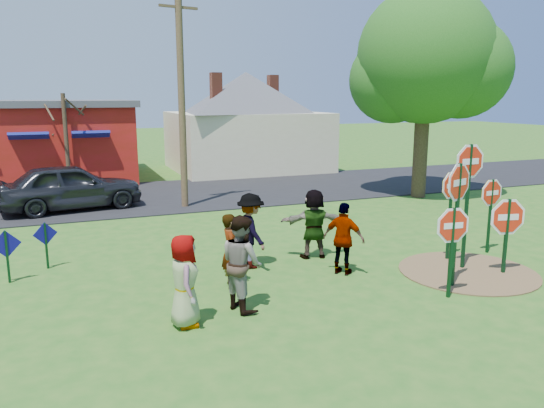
{
  "coord_description": "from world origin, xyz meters",
  "views": [
    {
      "loc": [
        -4.25,
        -10.43,
        4.11
      ],
      "look_at": [
        0.38,
        1.22,
        1.55
      ],
      "focal_mm": 35.0,
      "sensor_mm": 36.0,
      "label": 1
    }
  ],
  "objects_px": {
    "stop_sign_c": "(469,177)",
    "person_a": "(184,281)",
    "stop_sign_a": "(452,233)",
    "suv": "(71,186)",
    "person_b": "(231,251)",
    "stop_sign_d": "(491,198)",
    "leafy_tree": "(428,63)",
    "utility_pole": "(181,91)",
    "stop_sign_b": "(451,193)"
  },
  "relations": [
    {
      "from": "person_a",
      "to": "leafy_tree",
      "type": "height_order",
      "value": "leafy_tree"
    },
    {
      "from": "stop_sign_b",
      "to": "person_a",
      "type": "relative_size",
      "value": 1.41
    },
    {
      "from": "stop_sign_a",
      "to": "leafy_tree",
      "type": "distance_m",
      "value": 12.19
    },
    {
      "from": "person_a",
      "to": "suv",
      "type": "height_order",
      "value": "suv"
    },
    {
      "from": "stop_sign_c",
      "to": "person_b",
      "type": "relative_size",
      "value": 1.94
    },
    {
      "from": "stop_sign_b",
      "to": "stop_sign_d",
      "type": "xyz_separation_m",
      "value": [
        1.43,
        0.12,
        -0.25
      ]
    },
    {
      "from": "suv",
      "to": "person_b",
      "type": "bearing_deg",
      "value": -172.18
    },
    {
      "from": "stop_sign_c",
      "to": "leafy_tree",
      "type": "bearing_deg",
      "value": 56.93
    },
    {
      "from": "stop_sign_b",
      "to": "stop_sign_d",
      "type": "bearing_deg",
      "value": -7.0
    },
    {
      "from": "stop_sign_d",
      "to": "person_b",
      "type": "height_order",
      "value": "stop_sign_d"
    },
    {
      "from": "person_a",
      "to": "person_b",
      "type": "bearing_deg",
      "value": -34.41
    },
    {
      "from": "utility_pole",
      "to": "person_a",
      "type": "bearing_deg",
      "value": -102.47
    },
    {
      "from": "stop_sign_d",
      "to": "leafy_tree",
      "type": "xyz_separation_m",
      "value": [
        3.38,
        7.3,
        3.9
      ]
    },
    {
      "from": "stop_sign_a",
      "to": "suv",
      "type": "distance_m",
      "value": 13.91
    },
    {
      "from": "suv",
      "to": "leafy_tree",
      "type": "xyz_separation_m",
      "value": [
        13.54,
        -2.47,
        4.5
      ]
    },
    {
      "from": "utility_pole",
      "to": "leafy_tree",
      "type": "relative_size",
      "value": 0.97
    },
    {
      "from": "stop_sign_b",
      "to": "person_a",
      "type": "bearing_deg",
      "value": 179.63
    },
    {
      "from": "stop_sign_a",
      "to": "stop_sign_c",
      "type": "height_order",
      "value": "stop_sign_c"
    },
    {
      "from": "stop_sign_a",
      "to": "stop_sign_c",
      "type": "distance_m",
      "value": 2.27
    },
    {
      "from": "person_a",
      "to": "utility_pole",
      "type": "xyz_separation_m",
      "value": [
        2.29,
        10.35,
        3.44
      ]
    },
    {
      "from": "stop_sign_c",
      "to": "stop_sign_d",
      "type": "bearing_deg",
      "value": 26.16
    },
    {
      "from": "person_a",
      "to": "suv",
      "type": "distance_m",
      "value": 11.44
    },
    {
      "from": "person_a",
      "to": "suv",
      "type": "bearing_deg",
      "value": 14.23
    },
    {
      "from": "stop_sign_b",
      "to": "stop_sign_c",
      "type": "bearing_deg",
      "value": -111.92
    },
    {
      "from": "person_a",
      "to": "utility_pole",
      "type": "relative_size",
      "value": 0.21
    },
    {
      "from": "stop_sign_b",
      "to": "person_b",
      "type": "height_order",
      "value": "stop_sign_b"
    },
    {
      "from": "person_b",
      "to": "stop_sign_a",
      "type": "bearing_deg",
      "value": -111.67
    },
    {
      "from": "stop_sign_c",
      "to": "stop_sign_a",
      "type": "bearing_deg",
      "value": -140.44
    },
    {
      "from": "suv",
      "to": "leafy_tree",
      "type": "bearing_deg",
      "value": -109.97
    },
    {
      "from": "stop_sign_a",
      "to": "stop_sign_c",
      "type": "xyz_separation_m",
      "value": [
        1.57,
        1.39,
        0.85
      ]
    },
    {
      "from": "stop_sign_b",
      "to": "leafy_tree",
      "type": "xyz_separation_m",
      "value": [
        4.8,
        7.42,
        3.65
      ]
    },
    {
      "from": "person_a",
      "to": "utility_pole",
      "type": "distance_m",
      "value": 11.15
    },
    {
      "from": "person_a",
      "to": "utility_pole",
      "type": "height_order",
      "value": "utility_pole"
    },
    {
      "from": "stop_sign_d",
      "to": "leafy_tree",
      "type": "relative_size",
      "value": 0.25
    },
    {
      "from": "utility_pole",
      "to": "stop_sign_d",
      "type": "bearing_deg",
      "value": -54.81
    },
    {
      "from": "stop_sign_a",
      "to": "leafy_tree",
      "type": "bearing_deg",
      "value": 61.9
    },
    {
      "from": "stop_sign_b",
      "to": "utility_pole",
      "type": "height_order",
      "value": "utility_pole"
    },
    {
      "from": "stop_sign_b",
      "to": "leafy_tree",
      "type": "relative_size",
      "value": 0.29
    },
    {
      "from": "stop_sign_b",
      "to": "person_a",
      "type": "height_order",
      "value": "stop_sign_b"
    },
    {
      "from": "stop_sign_b",
      "to": "utility_pole",
      "type": "bearing_deg",
      "value": 106.39
    },
    {
      "from": "utility_pole",
      "to": "person_b",
      "type": "bearing_deg",
      "value": -95.98
    },
    {
      "from": "leafy_tree",
      "to": "suv",
      "type": "bearing_deg",
      "value": 169.65
    },
    {
      "from": "stop_sign_d",
      "to": "person_a",
      "type": "height_order",
      "value": "stop_sign_d"
    },
    {
      "from": "stop_sign_a",
      "to": "utility_pole",
      "type": "distance_m",
      "value": 11.8
    },
    {
      "from": "suv",
      "to": "utility_pole",
      "type": "distance_m",
      "value": 5.31
    },
    {
      "from": "stop_sign_c",
      "to": "person_a",
      "type": "distance_m",
      "value": 7.12
    },
    {
      "from": "stop_sign_a",
      "to": "stop_sign_b",
      "type": "relative_size",
      "value": 0.85
    },
    {
      "from": "person_b",
      "to": "leafy_tree",
      "type": "xyz_separation_m",
      "value": [
        10.5,
        7.22,
        4.57
      ]
    },
    {
      "from": "stop_sign_c",
      "to": "person_a",
      "type": "xyz_separation_m",
      "value": [
        -6.95,
        -0.73,
        -1.38
      ]
    },
    {
      "from": "suv",
      "to": "leafy_tree",
      "type": "distance_m",
      "value": 14.48
    }
  ]
}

